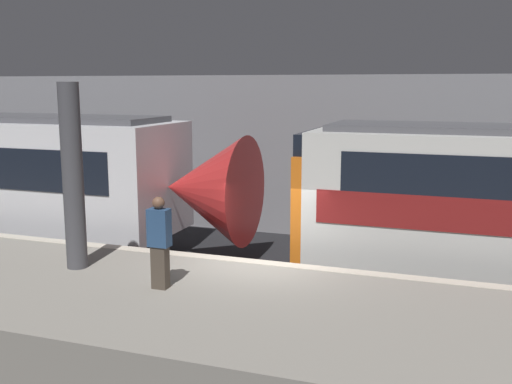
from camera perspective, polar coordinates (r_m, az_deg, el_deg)
The scene contains 5 objects.
ground_plane at distance 12.87m, azimuth 0.13°, elevation -11.32°, with size 120.00×120.00×0.00m, color black.
platform at distance 10.64m, azimuth -4.17°, elevation -12.81°, with size 40.00×4.69×1.15m.
station_rear_barrier at distance 18.51m, azimuth 6.98°, elevation 3.25°, with size 50.00×0.15×5.01m.
support_pillar_near at distance 12.13m, azimuth -17.05°, elevation 1.38°, with size 0.40×0.40×3.64m.
person_waiting at distance 10.71m, azimuth -9.18°, elevation -4.58°, with size 0.38×0.24×1.66m.
Camera 1 is at (3.97, -11.30, 4.72)m, focal length 42.00 mm.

